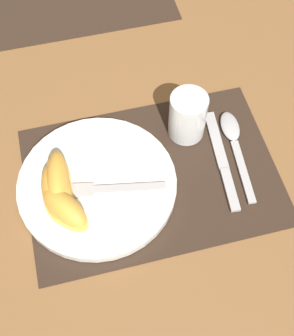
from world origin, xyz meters
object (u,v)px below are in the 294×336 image
citrus_wedge_0 (58,182)px  citrus_wedge_2 (65,208)px  juice_glass (187,118)px  citrus_wedge_1 (57,191)px  spoon (233,138)px  plate (97,186)px  knife (222,162)px  fork (99,190)px

citrus_wedge_0 → citrus_wedge_2: (0.00, -0.05, -0.00)m
juice_glass → citrus_wedge_1: juice_glass is taller
spoon → citrus_wedge_1: bearing=-171.8°
citrus_wedge_1 → plate: bearing=6.8°
plate → citrus_wedge_0: size_ratio=2.24×
knife → fork: fork is taller
citrus_wedge_0 → knife: bearing=-2.3°
citrus_wedge_0 → citrus_wedge_2: 0.05m
plate → citrus_wedge_0: bearing=172.5°
knife → citrus_wedge_2: 0.29m
juice_glass → citrus_wedge_2: size_ratio=0.89×
plate → spoon: plate is taller
spoon → fork: 0.27m
citrus_wedge_2 → knife: bearing=7.7°
citrus_wedge_1 → citrus_wedge_2: 0.04m
knife → fork: 0.23m
juice_glass → citrus_wedge_0: 0.26m
fork → citrus_wedge_0: (-0.06, 0.02, 0.02)m
fork → citrus_wedge_1: (-0.07, 0.01, 0.01)m
plate → citrus_wedge_1: size_ratio=2.41×
plate → citrus_wedge_2: (-0.06, -0.04, 0.03)m
plate → citrus_wedge_2: citrus_wedge_2 is taller
citrus_wedge_1 → citrus_wedge_2: citrus_wedge_2 is taller
knife → citrus_wedge_2: citrus_wedge_2 is taller
citrus_wedge_2 → citrus_wedge_1: bearing=103.0°
knife → spoon: 0.06m
juice_glass → spoon: (0.08, -0.04, -0.04)m
juice_glass → fork: juice_glass is taller
plate → citrus_wedge_0: (-0.06, 0.01, 0.03)m
spoon → citrus_wedge_2: citrus_wedge_2 is taller
spoon → citrus_wedge_1: 0.34m
juice_glass → knife: bearing=-61.8°
plate → juice_glass: bearing=23.2°
plate → citrus_wedge_2: 0.08m
fork → citrus_wedge_2: (-0.06, -0.03, 0.02)m
knife → citrus_wedge_2: (-0.29, -0.04, 0.03)m
juice_glass → citrus_wedge_2: 0.27m
juice_glass → spoon: bearing=-26.0°
fork → spoon: bearing=11.5°
knife → plate: bearing=179.1°
plate → citrus_wedge_1: (-0.07, -0.01, 0.02)m
citrus_wedge_0 → juice_glass: bearing=15.9°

